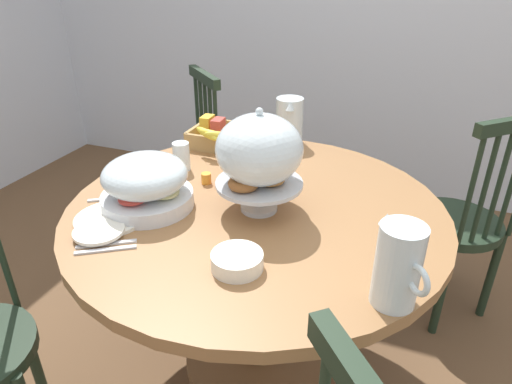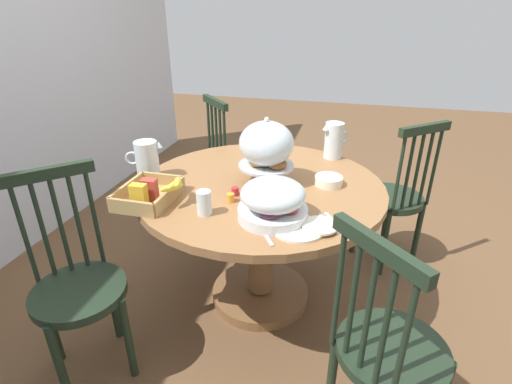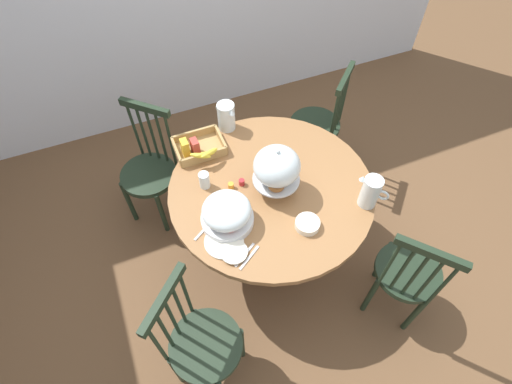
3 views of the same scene
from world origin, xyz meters
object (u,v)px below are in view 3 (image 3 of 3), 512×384
object	(u,v)px
windsor_chair_near_window	(318,126)
china_plate_small	(234,252)
windsor_chair_facing_door	(202,343)
cereal_bowl	(307,224)
windsor_chair_far_side	(407,274)
orange_juice_pitcher	(370,193)
china_plate_large	(224,242)
pastry_stand_with_dome	(277,168)
milk_pitcher	(226,117)
cereal_basket	(198,148)
windsor_chair_by_cabinet	(150,172)
drinking_glass	(204,180)
dining_table	(270,206)
fruit_platter_covered	(227,213)

from	to	relation	value
windsor_chair_near_window	china_plate_small	world-z (taller)	windsor_chair_near_window
windsor_chair_facing_door	cereal_bowl	world-z (taller)	windsor_chair_facing_door
windsor_chair_far_side	china_plate_small	size ratio (longest dim) A/B	6.50
orange_juice_pitcher	china_plate_large	xyz separation A→B (m)	(-0.87, 0.07, -0.09)
orange_juice_pitcher	china_plate_large	size ratio (longest dim) A/B	0.96
windsor_chair_near_window	pastry_stand_with_dome	distance (m)	1.05
windsor_chair_near_window	milk_pitcher	xyz separation A→B (m)	(-0.76, -0.03, 0.38)
windsor_chair_near_window	cereal_basket	world-z (taller)	windsor_chair_near_window
pastry_stand_with_dome	orange_juice_pitcher	bearing A→B (deg)	-33.44
windsor_chair_near_window	milk_pitcher	bearing A→B (deg)	-177.83
windsor_chair_by_cabinet	windsor_chair_facing_door	world-z (taller)	same
orange_juice_pitcher	milk_pitcher	world-z (taller)	orange_juice_pitcher
windsor_chair_by_cabinet	drinking_glass	distance (m)	0.67
dining_table	windsor_chair_near_window	distance (m)	0.93
cereal_bowl	china_plate_large	bearing A→B (deg)	169.99
windsor_chair_near_window	china_plate_small	distance (m)	1.46
windsor_chair_far_side	fruit_platter_covered	size ratio (longest dim) A/B	3.25
fruit_platter_covered	drinking_glass	distance (m)	0.30
orange_juice_pitcher	china_plate_large	world-z (taller)	orange_juice_pitcher
windsor_chair_facing_door	fruit_platter_covered	world-z (taller)	windsor_chair_facing_door
cereal_bowl	drinking_glass	bearing A→B (deg)	131.69
drinking_glass	milk_pitcher	bearing A→B (deg)	55.29
orange_juice_pitcher	china_plate_small	world-z (taller)	orange_juice_pitcher
dining_table	drinking_glass	world-z (taller)	drinking_glass
orange_juice_pitcher	drinking_glass	world-z (taller)	orange_juice_pitcher
dining_table	china_plate_small	size ratio (longest dim) A/B	8.38
dining_table	fruit_platter_covered	size ratio (longest dim) A/B	4.19
windsor_chair_near_window	china_plate_small	xyz separation A→B (m)	(-1.06, -0.96, 0.30)
pastry_stand_with_dome	drinking_glass	distance (m)	0.45
milk_pitcher	drinking_glass	world-z (taller)	milk_pitcher
pastry_stand_with_dome	milk_pitcher	distance (m)	0.63
dining_table	drinking_glass	bearing A→B (deg)	156.19
windsor_chair_far_side	pastry_stand_with_dome	bearing A→B (deg)	128.99
windsor_chair_near_window	orange_juice_pitcher	size ratio (longest dim) A/B	4.62
windsor_chair_near_window	china_plate_small	bearing A→B (deg)	-137.79
dining_table	windsor_chair_far_side	world-z (taller)	windsor_chair_far_side
windsor_chair_by_cabinet	pastry_stand_with_dome	world-z (taller)	pastry_stand_with_dome
windsor_chair_far_side	cereal_basket	distance (m)	1.51
pastry_stand_with_dome	cereal_bowl	distance (m)	0.36
fruit_platter_covered	china_plate_large	bearing A→B (deg)	-118.45
cereal_basket	orange_juice_pitcher	bearing A→B (deg)	-43.87
windsor_chair_by_cabinet	china_plate_large	distance (m)	0.99
china_plate_small	cereal_basket	bearing A→B (deg)	86.59
fruit_platter_covered	windsor_chair_by_cabinet	bearing A→B (deg)	112.32
dining_table	windsor_chair_facing_door	xyz separation A→B (m)	(-0.68, -0.63, -0.09)
china_plate_large	drinking_glass	world-z (taller)	drinking_glass
pastry_stand_with_dome	orange_juice_pitcher	world-z (taller)	pastry_stand_with_dome
dining_table	pastry_stand_with_dome	xyz separation A→B (m)	(0.02, -0.02, 0.40)
windsor_chair_facing_door	drinking_glass	xyz separation A→B (m)	(0.31, 0.80, 0.34)
windsor_chair_by_cabinet	fruit_platter_covered	world-z (taller)	windsor_chair_by_cabinet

